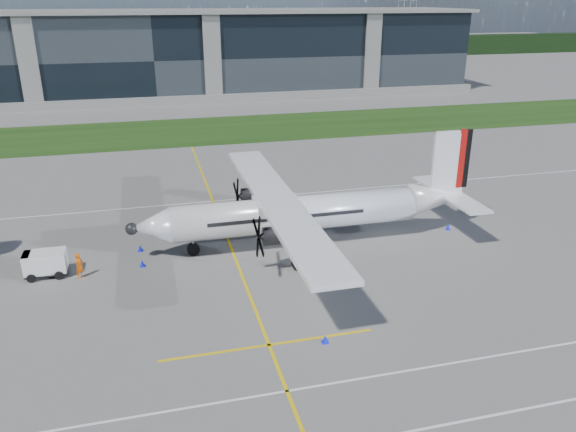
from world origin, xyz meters
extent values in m
plane|color=#605E5B|center=(0.00, 40.00, 0.00)|extent=(400.00, 400.00, 0.00)
cube|color=#17380F|center=(0.00, 48.00, 0.02)|extent=(400.00, 18.00, 0.04)
cube|color=black|center=(0.00, 80.00, 7.50)|extent=(120.00, 20.00, 15.00)
cube|color=black|center=(0.00, 140.00, 3.00)|extent=(400.00, 6.00, 6.00)
cube|color=yellow|center=(3.00, 10.00, 0.01)|extent=(0.20, 70.00, 0.01)
imported|color=#F25907|center=(-7.70, 5.01, 1.03)|extent=(0.96, 1.03, 2.05)
cone|color=#0E1CF9|center=(-3.71, 8.38, 0.25)|extent=(0.36, 0.36, 0.50)
cone|color=#0E1CF9|center=(6.07, -6.54, 0.25)|extent=(0.36, 0.36, 0.50)
cone|color=#0E1CF9|center=(20.87, 6.33, 0.25)|extent=(0.36, 0.36, 0.50)
cone|color=#0E1CF9|center=(7.06, 20.83, 0.25)|extent=(0.36, 0.36, 0.50)
cone|color=#0E1CF9|center=(-3.60, 5.68, 0.25)|extent=(0.36, 0.36, 0.50)
camera|label=1|loc=(-2.51, -31.58, 17.92)|focal=35.00mm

